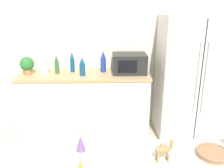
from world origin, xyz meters
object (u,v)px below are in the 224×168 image
at_px(microwave, 129,63).
at_px(fruit_bowl, 213,153).
at_px(refrigerator, 192,77).
at_px(wise_man_figurine_blue, 81,142).
at_px(wise_man_figurine_crimson, 81,165).
at_px(back_bottle_3, 57,64).
at_px(back_bottle_2, 103,62).
at_px(back_bottle_0, 82,67).
at_px(paper_towel_roll, 44,67).
at_px(camel_figurine, 164,149).
at_px(potted_plant, 27,65).
at_px(back_bottle_1, 72,62).

xyz_separation_m(microwave, fruit_bowl, (0.37, -2.07, -0.10)).
height_order(refrigerator, fruit_bowl, refrigerator).
height_order(wise_man_figurine_blue, wise_man_figurine_crimson, wise_man_figurine_blue).
relative_size(back_bottle_3, wise_man_figurine_crimson, 2.23).
relative_size(refrigerator, wise_man_figurine_crimson, 14.20).
bearing_deg(back_bottle_2, wise_man_figurine_blue, -94.19).
bearing_deg(back_bottle_0, paper_towel_roll, 172.84).
relative_size(back_bottle_3, camel_figurine, 1.76).
xyz_separation_m(paper_towel_roll, wise_man_figurine_crimson, (0.72, -2.17, -0.05)).
bearing_deg(wise_man_figurine_blue, fruit_bowl, -6.07).
distance_m(refrigerator, microwave, 0.93).
bearing_deg(microwave, fruit_bowl, -79.82).
relative_size(potted_plant, paper_towel_roll, 1.14).
bearing_deg(potted_plant, wise_man_figurine_crimson, -66.46).
distance_m(microwave, back_bottle_3, 1.05).
xyz_separation_m(back_bottle_2, wise_man_figurine_blue, (-0.15, -2.04, -0.07)).
xyz_separation_m(potted_plant, back_bottle_1, (0.63, 0.11, 0.01)).
relative_size(back_bottle_1, back_bottle_3, 1.10).
bearing_deg(wise_man_figurine_blue, wise_man_figurine_crimson, -85.10).
height_order(paper_towel_roll, back_bottle_3, back_bottle_3).
bearing_deg(back_bottle_1, wise_man_figurine_crimson, -81.95).
bearing_deg(refrigerator, paper_towel_roll, 179.11).
bearing_deg(back_bottle_3, camel_figurine, -63.22).
distance_m(microwave, wise_man_figurine_blue, 2.05).
bearing_deg(back_bottle_2, back_bottle_3, -175.35).
height_order(refrigerator, wise_man_figurine_blue, refrigerator).
bearing_deg(back_bottle_1, back_bottle_3, -160.88).
bearing_deg(fruit_bowl, wise_man_figurine_crimson, -171.03).
relative_size(paper_towel_roll, back_bottle_3, 0.79).
distance_m(refrigerator, wise_man_figurine_blue, 2.39).
xyz_separation_m(paper_towel_roll, back_bottle_0, (0.55, -0.07, 0.02)).
bearing_deg(microwave, wise_man_figurine_crimson, -102.93).
height_order(back_bottle_2, wise_man_figurine_blue, back_bottle_2).
xyz_separation_m(refrigerator, wise_man_figurine_blue, (-1.43, -1.90, 0.13)).
xyz_separation_m(potted_plant, camel_figurine, (1.48, -2.09, -0.03)).
height_order(back_bottle_1, wise_man_figurine_crimson, back_bottle_1).
bearing_deg(back_bottle_1, paper_towel_roll, -162.99).
xyz_separation_m(potted_plant, fruit_bowl, (1.83, -2.05, -0.10)).
relative_size(wise_man_figurine_blue, wise_man_figurine_crimson, 1.28).
xyz_separation_m(paper_towel_roll, camel_figurine, (1.25, -2.07, -0.01)).
height_order(back_bottle_2, back_bottle_3, back_bottle_2).
distance_m(potted_plant, back_bottle_0, 0.79).
height_order(refrigerator, microwave, refrigerator).
height_order(microwave, fruit_bowl, microwave).
distance_m(potted_plant, fruit_bowl, 2.75).
xyz_separation_m(back_bottle_2, camel_figurine, (0.40, -2.17, -0.05)).
bearing_deg(microwave, potted_plant, -178.93).
bearing_deg(fruit_bowl, back_bottle_1, 119.24).
xyz_separation_m(back_bottle_2, fruit_bowl, (0.75, -2.13, -0.12)).
distance_m(potted_plant, back_bottle_1, 0.64).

